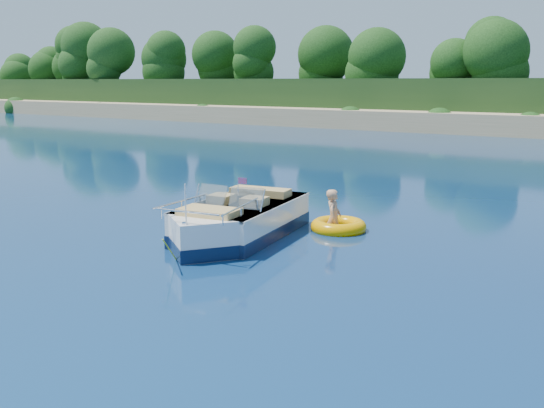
# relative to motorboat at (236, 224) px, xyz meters

# --- Properties ---
(ground) EXTENTS (160.00, 160.00, 0.00)m
(ground) POSITION_rel_motorboat_xyz_m (0.86, -2.06, -0.37)
(ground) COLOR #0A1C46
(ground) RESTS_ON ground
(motorboat) EXTENTS (2.63, 5.74, 1.92)m
(motorboat) POSITION_rel_motorboat_xyz_m (0.00, 0.00, 0.00)
(motorboat) COLOR white
(motorboat) RESTS_ON ground
(tow_tube) EXTENTS (1.70, 1.70, 0.38)m
(tow_tube) POSITION_rel_motorboat_xyz_m (1.72, 2.14, -0.27)
(tow_tube) COLOR #F09F00
(tow_tube) RESTS_ON ground
(boy) EXTENTS (0.68, 0.94, 1.68)m
(boy) POSITION_rel_motorboat_xyz_m (1.60, 2.08, -0.37)
(boy) COLOR tan
(boy) RESTS_ON ground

